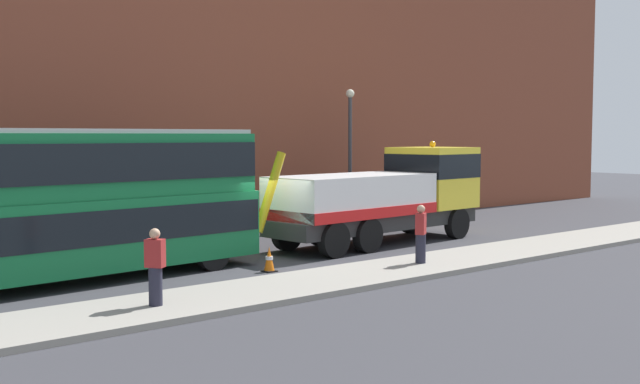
# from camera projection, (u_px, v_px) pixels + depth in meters

# --- Properties ---
(ground_plane) EXTENTS (120.00, 120.00, 0.00)m
(ground_plane) POSITION_uv_depth(u_px,v_px,m) (263.00, 260.00, 24.09)
(ground_plane) COLOR #38383D
(near_kerb) EXTENTS (60.00, 2.80, 0.15)m
(near_kerb) POSITION_uv_depth(u_px,v_px,m) (354.00, 276.00, 20.88)
(near_kerb) COLOR gray
(near_kerb) RESTS_ON ground_plane
(building_facade) EXTENTS (60.00, 1.50, 16.00)m
(building_facade) POSITION_uv_depth(u_px,v_px,m) (150.00, 23.00, 28.90)
(building_facade) COLOR brown
(building_facade) RESTS_ON ground_plane
(recovery_tow_truck) EXTENTS (10.22, 3.28, 3.67)m
(recovery_tow_truck) POSITION_uv_depth(u_px,v_px,m) (386.00, 194.00, 27.78)
(recovery_tow_truck) COLOR #2D2D2D
(recovery_tow_truck) RESTS_ON ground_plane
(double_decker_bus) EXTENTS (11.17, 3.34, 4.06)m
(double_decker_bus) POSITION_uv_depth(u_px,v_px,m) (66.00, 199.00, 20.13)
(double_decker_bus) COLOR #146B38
(double_decker_bus) RESTS_ON ground_plane
(pedestrian_onlooker) EXTENTS (0.45, 0.48, 1.71)m
(pedestrian_onlooker) POSITION_uv_depth(u_px,v_px,m) (155.00, 268.00, 16.93)
(pedestrian_onlooker) COLOR #232333
(pedestrian_onlooker) RESTS_ON near_kerb
(pedestrian_bystander) EXTENTS (0.48, 0.43, 1.71)m
(pedestrian_bystander) POSITION_uv_depth(u_px,v_px,m) (421.00, 235.00, 22.57)
(pedestrian_bystander) COLOR #232333
(pedestrian_bystander) RESTS_ON near_kerb
(traffic_cone_near_bus) EXTENTS (0.36, 0.36, 0.72)m
(traffic_cone_near_bus) POSITION_uv_depth(u_px,v_px,m) (269.00, 260.00, 22.00)
(traffic_cone_near_bus) COLOR orange
(traffic_cone_near_bus) RESTS_ON ground_plane
(street_lamp) EXTENTS (0.36, 0.36, 5.83)m
(street_lamp) POSITION_uv_depth(u_px,v_px,m) (350.00, 145.00, 32.80)
(street_lamp) COLOR #38383D
(street_lamp) RESTS_ON ground_plane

